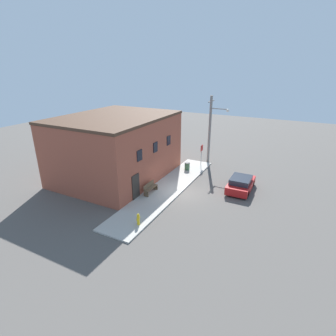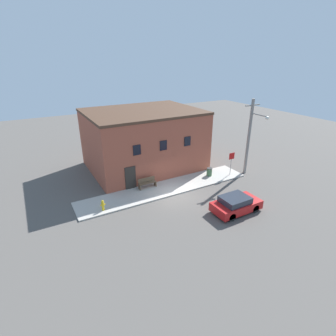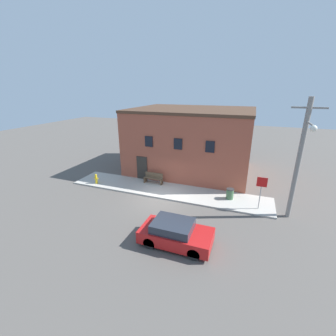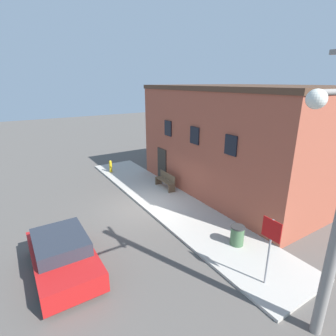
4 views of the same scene
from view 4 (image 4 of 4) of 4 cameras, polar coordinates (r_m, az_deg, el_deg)
ground_plane at (r=13.86m, az=-5.50°, el=-8.74°), size 80.00×80.00×0.00m
sidewalk at (r=14.47m, az=-0.30°, el=-7.18°), size 16.17×2.93×0.11m
brick_building at (r=16.88m, az=17.66°, el=6.38°), size 11.22×8.81×6.08m
fire_hydrant at (r=19.10m, az=-12.39°, el=0.38°), size 0.41×0.20×0.86m
stop_sign at (r=8.80m, az=21.38°, el=-14.40°), size 0.65×0.06×2.29m
bench at (r=15.88m, az=-0.51°, el=-2.76°), size 1.63×0.44×0.92m
trash_bin at (r=11.01m, az=14.83°, el=-13.97°), size 0.55×0.55×0.80m
parked_car at (r=10.11m, az=-21.93°, el=-17.16°), size 3.80×1.89×1.31m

